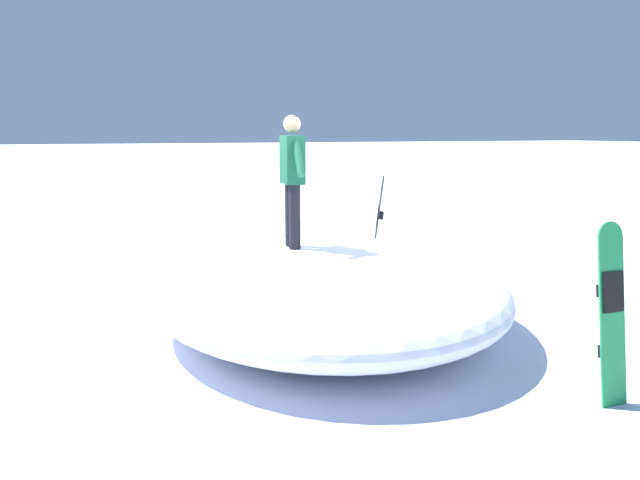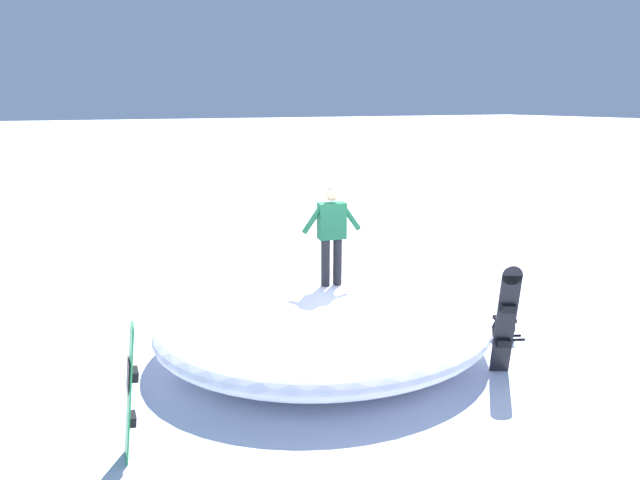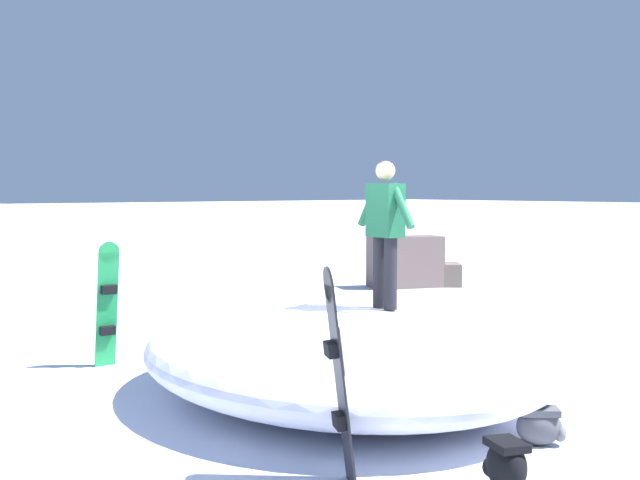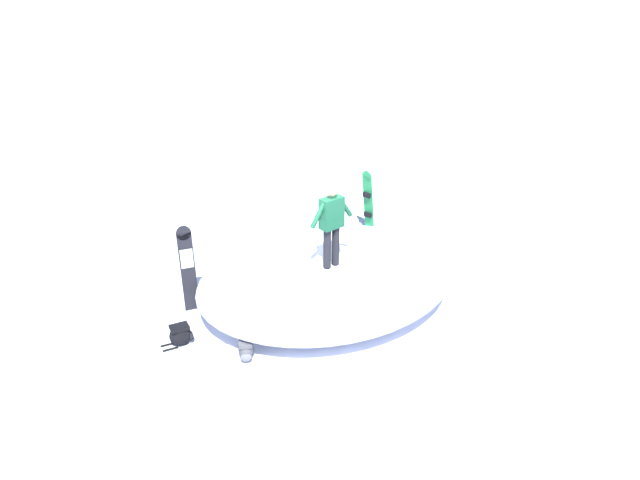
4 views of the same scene
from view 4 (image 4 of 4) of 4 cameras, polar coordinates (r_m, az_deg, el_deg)
The scene contains 7 objects.
ground at distance 12.20m, azimuth -1.47°, elevation -5.02°, with size 240.00×240.00×0.00m, color white.
snow_mound at distance 11.79m, azimuth 0.68°, elevation -3.48°, with size 5.14×4.17×0.96m, color white.
snowboarder_standing at distance 10.80m, azimuth 1.09°, elevation 1.77°, with size 0.27×0.97×1.57m.
snowboard_primary_upright at distance 11.61m, azimuth -12.25°, elevation -2.47°, with size 0.32×0.34×1.66m.
snowboard_secondary_upright at distance 14.50m, azimuth 4.49°, elevation 3.65°, with size 0.27×0.22×1.59m.
backpack_near at distance 10.89m, azimuth -12.86°, elevation -8.61°, with size 0.41×0.60×0.39m.
backpack_far at distance 10.41m, azimuth -6.93°, elevation -10.03°, with size 0.57×0.53×0.33m.
Camera 4 is at (7.32, -7.55, 6.18)m, focal length 34.29 mm.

